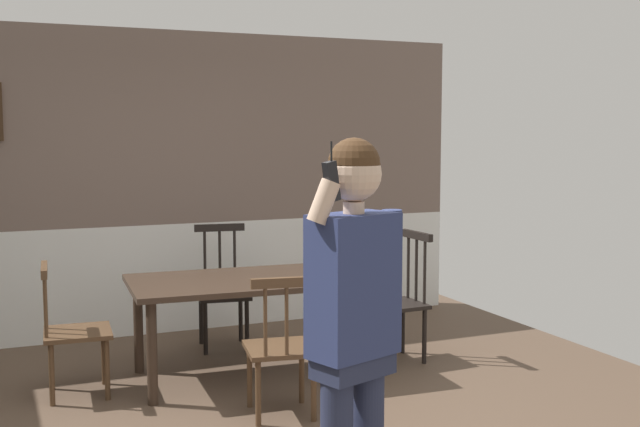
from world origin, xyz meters
name	(u,v)px	position (x,y,z in m)	size (l,w,h in m)	color
room_back_partition	(151,189)	(-0.01, 2.81, 1.30)	(5.91, 0.17, 2.70)	#756056
dining_table	(248,289)	(0.38, 1.23, 0.66)	(1.76, 1.05, 0.74)	#38281E
chair_near_window	(72,330)	(-0.86, 1.31, 0.45)	(0.47, 0.47, 0.91)	#513823
chair_by_doorway	(401,300)	(1.62, 1.16, 0.48)	(0.42, 0.42, 1.02)	black
chair_at_table_head	(282,347)	(0.32, 0.37, 0.45)	(0.50, 0.50, 0.93)	#513823
chair_opposite_corner	(223,290)	(0.44, 2.10, 0.48)	(0.48, 0.48, 1.02)	black
person_figure	(355,314)	(0.06, -1.24, 1.03)	(0.51, 0.32, 1.78)	#282E49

